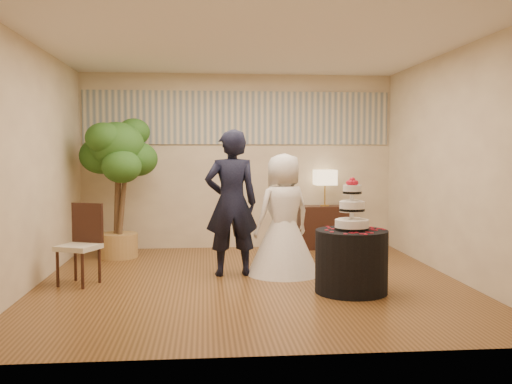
{
  "coord_description": "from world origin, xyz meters",
  "views": [
    {
      "loc": [
        -0.54,
        -6.71,
        1.55
      ],
      "look_at": [
        0.1,
        0.4,
        1.05
      ],
      "focal_mm": 40.0,
      "sensor_mm": 36.0,
      "label": 1
    }
  ],
  "objects": [
    {
      "name": "ceiling",
      "position": [
        0.0,
        0.0,
        2.8
      ],
      "size": [
        5.0,
        5.0,
        0.0
      ],
      "primitive_type": "cube",
      "color": "white",
      "rests_on": "wall_back"
    },
    {
      "name": "wall_front",
      "position": [
        0.0,
        -2.5,
        1.4
      ],
      "size": [
        5.0,
        0.06,
        2.8
      ],
      "primitive_type": "cube",
      "color": "beige",
      "rests_on": "ground"
    },
    {
      "name": "wall_right",
      "position": [
        2.5,
        0.0,
        1.4
      ],
      "size": [
        0.06,
        5.0,
        2.8
      ],
      "primitive_type": "cube",
      "color": "beige",
      "rests_on": "ground"
    },
    {
      "name": "wall_left",
      "position": [
        -2.5,
        0.0,
        1.4
      ],
      "size": [
        0.06,
        5.0,
        2.8
      ],
      "primitive_type": "cube",
      "color": "beige",
      "rests_on": "ground"
    },
    {
      "name": "bride",
      "position": [
        0.45,
        0.4,
        0.77
      ],
      "size": [
        1.23,
        1.23,
        1.53
      ],
      "primitive_type": "imported",
      "rotation": [
        0.0,
        0.0,
        3.56
      ],
      "color": "white",
      "rests_on": "floor"
    },
    {
      "name": "floor",
      "position": [
        0.0,
        0.0,
        0.0
      ],
      "size": [
        5.0,
        5.0,
        0.0
      ],
      "primitive_type": "cube",
      "color": "brown",
      "rests_on": "ground"
    },
    {
      "name": "groom",
      "position": [
        -0.21,
        0.39,
        0.92
      ],
      "size": [
        0.71,
        0.5,
        1.83
      ],
      "primitive_type": "imported",
      "rotation": [
        0.0,
        0.0,
        3.25
      ],
      "color": "black",
      "rests_on": "floor"
    },
    {
      "name": "table_lamp",
      "position": [
        1.38,
        2.27,
        0.98
      ],
      "size": [
        0.33,
        0.33,
        0.58
      ],
      "primitive_type": null,
      "color": "beige",
      "rests_on": "console"
    },
    {
      "name": "wall_back",
      "position": [
        0.0,
        2.5,
        1.4
      ],
      "size": [
        5.0,
        0.06,
        2.8
      ],
      "primitive_type": "cube",
      "color": "beige",
      "rests_on": "ground"
    },
    {
      "name": "side_chair",
      "position": [
        -2.01,
        0.03,
        0.47
      ],
      "size": [
        0.58,
        0.59,
        0.95
      ],
      "primitive_type": null,
      "rotation": [
        0.0,
        0.0,
        -0.41
      ],
      "color": "black",
      "rests_on": "floor"
    },
    {
      "name": "ficus_tree",
      "position": [
        -1.81,
        1.74,
        1.05
      ],
      "size": [
        1.26,
        1.26,
        2.1
      ],
      "primitive_type": null,
      "rotation": [
        0.0,
        0.0,
        1.26
      ],
      "color": "#2A591B",
      "rests_on": "floor"
    },
    {
      "name": "wedding_cake",
      "position": [
        1.07,
        -0.62,
        0.99
      ],
      "size": [
        0.38,
        0.38,
        0.58
      ],
      "primitive_type": null,
      "color": "white",
      "rests_on": "cake_table"
    },
    {
      "name": "mural_border",
      "position": [
        0.0,
        2.48,
        2.1
      ],
      "size": [
        4.9,
        0.02,
        0.85
      ],
      "primitive_type": "cube",
      "color": "#A5A697",
      "rests_on": "wall_back"
    },
    {
      "name": "console",
      "position": [
        1.38,
        2.27,
        0.34
      ],
      "size": [
        0.84,
        0.4,
        0.69
      ],
      "primitive_type": "cube",
      "rotation": [
        0.0,
        0.0,
        0.04
      ],
      "color": "black",
      "rests_on": "floor"
    },
    {
      "name": "cake_table",
      "position": [
        1.07,
        -0.62,
        0.35
      ],
      "size": [
        0.91,
        0.91,
        0.69
      ],
      "primitive_type": "cylinder",
      "rotation": [
        0.0,
        0.0,
        -0.16
      ],
      "color": "black",
      "rests_on": "floor"
    }
  ]
}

